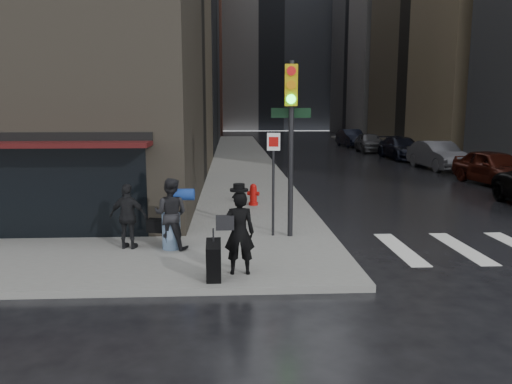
% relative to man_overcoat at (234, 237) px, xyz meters
% --- Properties ---
extents(ground, '(140.00, 140.00, 0.00)m').
position_rel_man_overcoat_xyz_m(ground, '(0.74, 1.25, -0.95)').
color(ground, black).
rests_on(ground, ground).
extents(sidewalk_left, '(4.00, 50.00, 0.15)m').
position_rel_man_overcoat_xyz_m(sidewalk_left, '(0.74, 28.25, -0.88)').
color(sidewalk_left, slate).
rests_on(sidewalk_left, ground).
extents(sidewalk_right, '(3.00, 50.00, 0.15)m').
position_rel_man_overcoat_xyz_m(sidewalk_right, '(14.24, 28.25, -0.88)').
color(sidewalk_right, slate).
rests_on(sidewalk_right, ground).
extents(bldg_left_far, '(22.00, 20.00, 26.00)m').
position_rel_man_overcoat_xyz_m(bldg_left_far, '(-12.26, 63.25, 12.05)').
color(bldg_left_far, brown).
rests_on(bldg_left_far, ground).
extents(bldg_right_far, '(22.00, 20.00, 25.00)m').
position_rel_man_overcoat_xyz_m(bldg_right_far, '(26.74, 59.25, 11.55)').
color(bldg_right_far, '#65635F').
rests_on(bldg_right_far, ground).
extents(bldg_distant, '(40.00, 12.00, 32.00)m').
position_rel_man_overcoat_xyz_m(bldg_distant, '(6.74, 79.25, 15.05)').
color(bldg_distant, '#65635F').
rests_on(bldg_distant, ground).
extents(man_overcoat, '(0.98, 0.97, 1.92)m').
position_rel_man_overcoat_xyz_m(man_overcoat, '(0.00, 0.00, 0.00)').
color(man_overcoat, black).
rests_on(man_overcoat, ground).
extents(man_jeans, '(1.22, 0.88, 1.74)m').
position_rel_man_overcoat_xyz_m(man_jeans, '(-1.51, 2.05, 0.07)').
color(man_jeans, black).
rests_on(man_jeans, ground).
extents(man_greycoat, '(0.99, 0.58, 1.59)m').
position_rel_man_overcoat_xyz_m(man_greycoat, '(-2.54, 2.13, -0.01)').
color(man_greycoat, black).
rests_on(man_greycoat, ground).
extents(traffic_light, '(1.14, 0.58, 4.59)m').
position_rel_man_overcoat_xyz_m(traffic_light, '(1.47, 3.05, 2.15)').
color(traffic_light, black).
rests_on(traffic_light, ground).
extents(fire_hydrant, '(0.44, 0.34, 0.76)m').
position_rel_man_overcoat_xyz_m(fire_hydrant, '(0.74, 7.55, -0.46)').
color(fire_hydrant, '#A60D0A').
rests_on(fire_hydrant, ground).
extents(parked_car_1, '(2.42, 4.97, 1.63)m').
position_rel_man_overcoat_xyz_m(parked_car_1, '(12.30, 12.80, -0.14)').
color(parked_car_1, '#3A120B').
rests_on(parked_car_1, ground).
extents(parked_car_2, '(2.11, 5.11, 1.65)m').
position_rel_man_overcoat_xyz_m(parked_car_2, '(12.18, 18.93, -0.13)').
color(parked_car_2, '#4E4E54').
rests_on(parked_car_2, ground).
extents(parked_car_3, '(2.36, 5.43, 1.55)m').
position_rel_man_overcoat_xyz_m(parked_car_3, '(12.10, 25.05, -0.18)').
color(parked_car_3, black).
rests_on(parked_car_3, ground).
extents(parked_car_4, '(2.15, 4.79, 1.60)m').
position_rel_man_overcoat_xyz_m(parked_car_4, '(11.50, 31.17, -0.15)').
color(parked_car_4, '#4C4C51').
rests_on(parked_car_4, ground).
extents(parked_car_5, '(2.07, 5.05, 1.63)m').
position_rel_man_overcoat_xyz_m(parked_car_5, '(11.45, 37.30, -0.14)').
color(parked_car_5, black).
rests_on(parked_car_5, ground).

